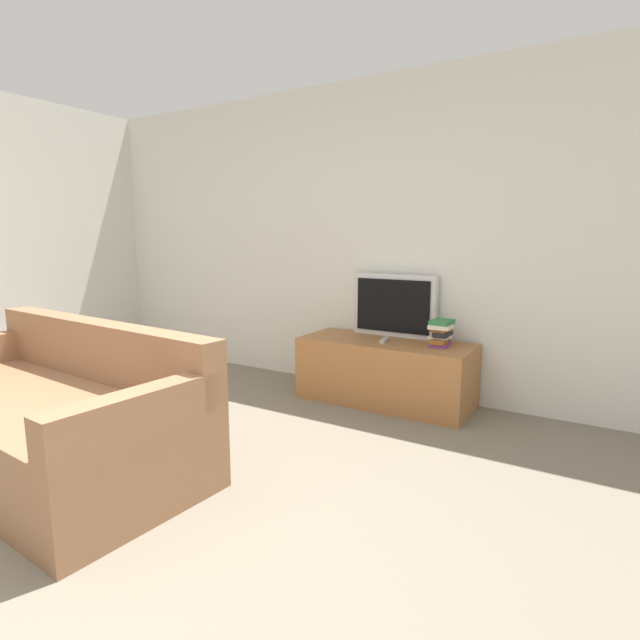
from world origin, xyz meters
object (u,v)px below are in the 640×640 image
object	(u,v)px
tv_stand	(385,372)
remote_on_stand	(384,340)
couch	(47,419)
book_stack	(441,333)
television	(394,305)

from	to	relation	value
tv_stand	remote_on_stand	bearing A→B (deg)	-91.61
couch	remote_on_stand	size ratio (longest dim) A/B	12.80
book_stack	remote_on_stand	bearing A→B (deg)	-169.75
couch	remote_on_stand	world-z (taller)	couch
television	couch	size ratio (longest dim) A/B	0.33
television	book_stack	xyz separation A→B (m)	(0.46, -0.18, -0.16)
television	remote_on_stand	distance (m)	0.36
couch	remote_on_stand	xyz separation A→B (m)	(1.21, 2.02, 0.24)
book_stack	remote_on_stand	xyz separation A→B (m)	(-0.43, -0.08, -0.09)
television	remote_on_stand	world-z (taller)	television
tv_stand	television	world-z (taller)	television
tv_stand	couch	distance (m)	2.38
television	book_stack	world-z (taller)	television
tv_stand	couch	xyz separation A→B (m)	(-1.21, -2.05, 0.03)
book_stack	remote_on_stand	world-z (taller)	book_stack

